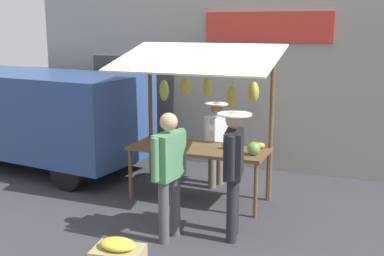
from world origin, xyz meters
name	(u,v)px	position (x,y,z in m)	size (l,w,h in m)	color
ground_plane	(199,199)	(0.00, 0.00, 0.00)	(40.00, 40.00, 0.00)	#38383D
street_backdrop	(238,81)	(0.04, -2.20, 1.70)	(9.00, 0.30, 3.40)	#9E998E
market_stall	(203,106)	(-0.04, -0.04, 1.54)	(2.50, 1.46, 2.50)	brown
vendor_with_sunhat	(216,138)	(-0.03, -0.75, 0.87)	(0.39, 0.64, 1.51)	#726656
shopper_in_grey_tee	(169,167)	(-0.18, 1.53, 0.99)	(0.28, 0.71, 1.70)	#4C4C51
shopper_with_ponytail	(234,163)	(-0.94, 1.17, 1.03)	(0.45, 0.71, 1.72)	#232328
parked_van	(32,111)	(3.80, -0.60, 1.12)	(4.58, 2.34, 1.88)	#2D4C84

